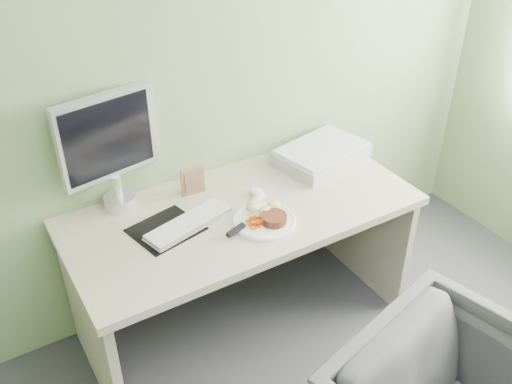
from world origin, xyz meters
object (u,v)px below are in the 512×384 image
desk (243,240)px  plate (264,221)px  scanner (321,154)px  monitor (110,146)px

desk → plate: bearing=-78.7°
plate → scanner: 0.62m
plate → scanner: bearing=30.0°
scanner → monitor: 1.08m
scanner → desk: bearing=-175.9°
plate → scanner: scanner is taller
plate → monitor: size_ratio=0.51×
plate → scanner: size_ratio=0.61×
plate → desk: bearing=101.3°
desk → scanner: 0.63m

